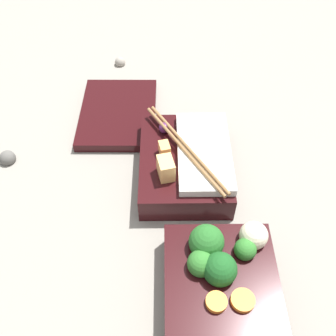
# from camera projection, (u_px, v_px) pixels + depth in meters

# --- Properties ---
(ground_plane) EXTENTS (3.00, 3.00, 0.00)m
(ground_plane) POSITION_uv_depth(u_px,v_px,m) (201.00, 230.00, 0.53)
(ground_plane) COLOR gray
(bento_tray_vegetable) EXTENTS (0.17, 0.13, 0.07)m
(bento_tray_vegetable) POSITION_uv_depth(u_px,v_px,m) (221.00, 289.00, 0.45)
(bento_tray_vegetable) COLOR black
(bento_tray_vegetable) RESTS_ON ground_plane
(bento_tray_rice) EXTENTS (0.18, 0.13, 0.07)m
(bento_tray_rice) POSITION_uv_depth(u_px,v_px,m) (186.00, 162.00, 0.58)
(bento_tray_rice) COLOR black
(bento_tray_rice) RESTS_ON ground_plane
(bento_lid) EXTENTS (0.17, 0.13, 0.02)m
(bento_lid) POSITION_uv_depth(u_px,v_px,m) (118.00, 113.00, 0.68)
(bento_lid) COLOR black
(bento_lid) RESTS_ON ground_plane
(pebble_1) EXTENTS (0.02, 0.02, 0.02)m
(pebble_1) POSITION_uv_depth(u_px,v_px,m) (120.00, 62.00, 0.78)
(pebble_1) COLOR gray
(pebble_1) RESTS_ON ground_plane
(pebble_2) EXTENTS (0.02, 0.02, 0.02)m
(pebble_2) POSITION_uv_depth(u_px,v_px,m) (8.00, 158.00, 0.61)
(pebble_2) COLOR #595651
(pebble_2) RESTS_ON ground_plane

